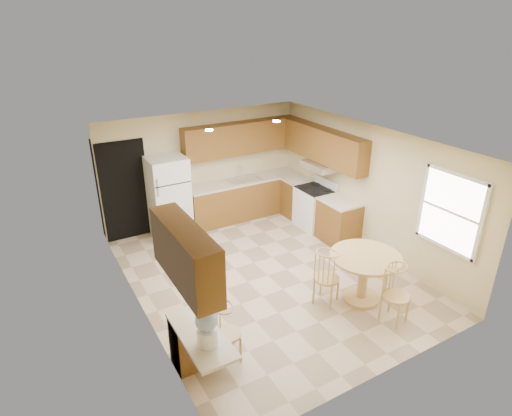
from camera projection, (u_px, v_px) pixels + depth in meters
floor at (268, 275)px, 7.77m from camera, size 5.50×5.50×0.00m
ceiling at (269, 141)px, 6.75m from camera, size 4.50×5.50×0.02m
wall_back at (203, 168)px, 9.43m from camera, size 4.50×0.02×2.50m
wall_front at (389, 297)px, 5.09m from camera, size 4.50×0.02×2.50m
wall_left at (137, 245)px, 6.23m from camera, size 0.02×5.50×2.50m
wall_right at (367, 189)px, 8.29m from camera, size 0.02×5.50×2.50m
doorway at (125, 191)px, 8.71m from camera, size 0.90×0.02×2.10m
base_cab_back at (245, 199)px, 9.93m from camera, size 2.75×0.60×0.87m
counter_back at (245, 180)px, 9.74m from camera, size 2.75×0.63×0.04m
base_cab_right_a at (298, 198)px, 9.95m from camera, size 0.60×0.59×0.87m
counter_right_a at (299, 180)px, 9.76m from camera, size 0.63×0.59×0.04m
base_cab_right_b at (338, 222)px, 8.80m from camera, size 0.60×0.80×0.87m
counter_right_b at (340, 202)px, 8.61m from camera, size 0.63×0.80×0.04m
upper_cab_back at (241, 138)px, 9.46m from camera, size 2.75×0.33×0.70m
upper_cab_right at (324, 145)px, 8.92m from camera, size 0.33×2.42×0.70m
upper_cab_left at (185, 255)px, 4.80m from camera, size 0.33×1.40×0.70m
sink at (244, 180)px, 9.72m from camera, size 0.78×0.44×0.01m
range_hood at (320, 166)px, 9.04m from camera, size 0.50×0.76×0.14m
desk_pedestal at (191, 341)px, 5.67m from camera, size 0.48×0.42×0.72m
desk_top at (201, 335)px, 5.21m from camera, size 0.50×1.20×0.04m
window at (451, 211)px, 6.71m from camera, size 0.06×1.12×1.30m
can_light_a at (209, 130)px, 7.48m from camera, size 0.14×0.14×0.02m
can_light_b at (277, 121)px, 8.12m from camera, size 0.14×0.14×0.02m
refrigerator at (169, 197)px, 8.88m from camera, size 0.76×0.74×1.73m
stove at (315, 207)px, 9.39m from camera, size 0.65×0.76×1.09m
dining_table at (364, 271)px, 6.89m from camera, size 1.13×1.13×0.84m
chair_table_a at (331, 274)px, 6.75m from camera, size 0.42×0.53×0.94m
chair_table_b at (402, 292)px, 6.31m from camera, size 0.41×0.44×0.94m
chair_desk at (230, 330)px, 5.61m from camera, size 0.39×0.50×0.87m
water_crock at (207, 327)px, 4.94m from camera, size 0.27×0.27×0.55m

